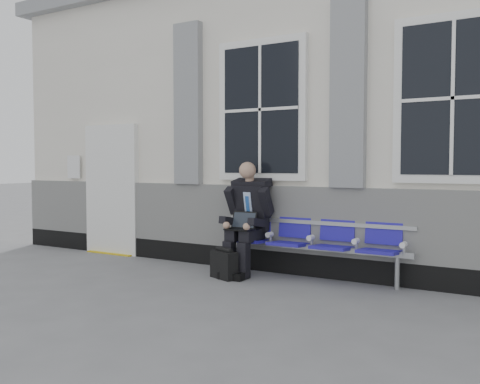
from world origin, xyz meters
The scene contains 5 objects.
ground centered at (0.00, 0.00, 0.00)m, with size 70.00×70.00×0.00m, color slate.
station_building centered at (-0.02, 3.47, 2.22)m, with size 14.40×4.40×4.49m.
bench centered at (-1.32, 1.32, 0.55)m, with size 2.60×0.47×0.91m.
businessman centered at (-2.21, 1.18, 0.81)m, with size 0.64×0.86×1.53m.
briefcase centered at (-2.32, 0.74, 0.19)m, with size 0.44×0.30×0.41m.
Camera 1 is at (1.41, -5.09, 1.50)m, focal length 40.00 mm.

